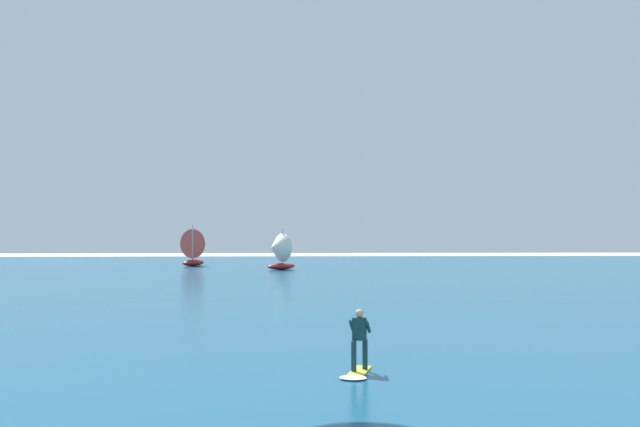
# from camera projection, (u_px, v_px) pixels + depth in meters

# --- Properties ---
(ocean) EXTENTS (160.00, 90.00, 0.10)m
(ocean) POSITION_uv_depth(u_px,v_px,m) (298.00, 282.00, 52.59)
(ocean) COLOR navy
(ocean) RESTS_ON ground
(kitesurfer) EXTENTS (1.06, 2.03, 1.67)m
(kitesurfer) POSITION_uv_depth(u_px,v_px,m) (358.00, 351.00, 19.62)
(kitesurfer) COLOR yellow
(kitesurfer) RESTS_ON ocean
(sailboat_anchored_offshore) EXTENTS (3.29, 3.19, 3.68)m
(sailboat_anchored_offshore) POSITION_uv_depth(u_px,v_px,m) (278.00, 251.00, 67.06)
(sailboat_anchored_offshore) COLOR maroon
(sailboat_anchored_offshore) RESTS_ON ocean
(sailboat_outermost) EXTENTS (3.26, 3.65, 4.09)m
(sailboat_outermost) POSITION_uv_depth(u_px,v_px,m) (196.00, 247.00, 73.87)
(sailboat_outermost) COLOR maroon
(sailboat_outermost) RESTS_ON ocean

